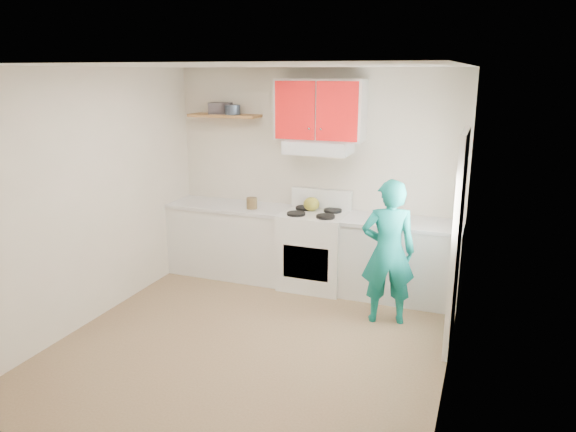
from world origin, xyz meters
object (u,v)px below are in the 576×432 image
at_px(stove, 314,250).
at_px(crock, 252,204).
at_px(kettle, 311,204).
at_px(tin, 233,110).
at_px(person, 388,252).

xyz_separation_m(stove, crock, (-0.79, -0.06, 0.52)).
relative_size(kettle, crock, 1.25).
bearing_deg(tin, stove, -7.46).
xyz_separation_m(kettle, person, (1.08, -0.76, -0.24)).
bearing_deg(crock, kettle, 13.11).
bearing_deg(tin, person, -20.46).
bearing_deg(person, crock, -34.17).
bearing_deg(kettle, stove, -78.64).
relative_size(tin, kettle, 0.98).
relative_size(stove, tin, 4.77).
bearing_deg(person, stove, -48.80).
distance_m(stove, tin, 1.99).
distance_m(stove, person, 1.23).
distance_m(stove, crock, 0.95).
height_order(stove, tin, tin).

